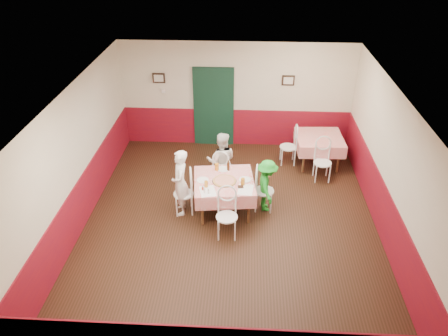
# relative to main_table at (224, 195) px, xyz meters

# --- Properties ---
(floor) EXTENTS (7.00, 7.00, 0.00)m
(floor) POSITION_rel_main_table_xyz_m (0.15, -0.39, -0.38)
(floor) COLOR black
(floor) RESTS_ON ground
(ceiling) EXTENTS (7.00, 7.00, 0.00)m
(ceiling) POSITION_rel_main_table_xyz_m (0.15, -0.39, 2.42)
(ceiling) COLOR white
(ceiling) RESTS_ON back_wall
(back_wall) EXTENTS (6.00, 0.10, 2.80)m
(back_wall) POSITION_rel_main_table_xyz_m (0.15, 3.11, 1.02)
(back_wall) COLOR beige
(back_wall) RESTS_ON ground
(front_wall) EXTENTS (6.00, 0.10, 2.80)m
(front_wall) POSITION_rel_main_table_xyz_m (0.15, -3.89, 1.02)
(front_wall) COLOR beige
(front_wall) RESTS_ON ground
(left_wall) EXTENTS (0.10, 7.00, 2.80)m
(left_wall) POSITION_rel_main_table_xyz_m (-2.85, -0.39, 1.02)
(left_wall) COLOR beige
(left_wall) RESTS_ON ground
(right_wall) EXTENTS (0.10, 7.00, 2.80)m
(right_wall) POSITION_rel_main_table_xyz_m (3.15, -0.39, 1.02)
(right_wall) COLOR beige
(right_wall) RESTS_ON ground
(wainscot_back) EXTENTS (6.00, 0.03, 1.00)m
(wainscot_back) POSITION_rel_main_table_xyz_m (0.15, 3.10, 0.12)
(wainscot_back) COLOR maroon
(wainscot_back) RESTS_ON ground
(wainscot_left) EXTENTS (0.03, 7.00, 1.00)m
(wainscot_left) POSITION_rel_main_table_xyz_m (-2.83, -0.39, 0.12)
(wainscot_left) COLOR maroon
(wainscot_left) RESTS_ON ground
(wainscot_right) EXTENTS (0.03, 7.00, 1.00)m
(wainscot_right) POSITION_rel_main_table_xyz_m (3.14, -0.39, 0.12)
(wainscot_right) COLOR maroon
(wainscot_right) RESTS_ON ground
(door) EXTENTS (0.96, 0.06, 2.10)m
(door) POSITION_rel_main_table_xyz_m (-0.45, 3.06, 0.68)
(door) COLOR black
(door) RESTS_ON ground
(picture_left) EXTENTS (0.32, 0.03, 0.26)m
(picture_left) POSITION_rel_main_table_xyz_m (-1.85, 3.06, 1.48)
(picture_left) COLOR black
(picture_left) RESTS_ON back_wall
(picture_right) EXTENTS (0.32, 0.03, 0.26)m
(picture_right) POSITION_rel_main_table_xyz_m (1.45, 3.06, 1.48)
(picture_right) COLOR black
(picture_right) RESTS_ON back_wall
(thermostat) EXTENTS (0.10, 0.03, 0.10)m
(thermostat) POSITION_rel_main_table_xyz_m (-1.75, 3.06, 1.12)
(thermostat) COLOR white
(thermostat) RESTS_ON back_wall
(main_table) EXTENTS (1.36, 1.36, 0.77)m
(main_table) POSITION_rel_main_table_xyz_m (0.00, 0.00, 0.00)
(main_table) COLOR red
(main_table) RESTS_ON ground
(second_table) EXTENTS (1.17, 1.17, 0.77)m
(second_table) POSITION_rel_main_table_xyz_m (2.24, 2.11, 0.00)
(second_table) COLOR red
(second_table) RESTS_ON ground
(chair_left) EXTENTS (0.49, 0.49, 0.90)m
(chair_left) POSITION_rel_main_table_xyz_m (-0.84, -0.10, 0.08)
(chair_left) COLOR white
(chair_left) RESTS_ON ground
(chair_right) EXTENTS (0.45, 0.45, 0.90)m
(chair_right) POSITION_rel_main_table_xyz_m (0.84, 0.10, 0.08)
(chair_right) COLOR white
(chair_right) RESTS_ON ground
(chair_far) EXTENTS (0.44, 0.44, 0.90)m
(chair_far) POSITION_rel_main_table_xyz_m (-0.10, 0.84, 0.08)
(chair_far) COLOR white
(chair_far) RESTS_ON ground
(chair_near) EXTENTS (0.43, 0.43, 0.90)m
(chair_near) POSITION_rel_main_table_xyz_m (0.10, -0.84, 0.08)
(chair_near) COLOR white
(chair_near) RESTS_ON ground
(chair_second_a) EXTENTS (0.44, 0.44, 0.90)m
(chair_second_a) POSITION_rel_main_table_xyz_m (1.49, 2.11, 0.08)
(chair_second_a) COLOR white
(chair_second_a) RESTS_ON ground
(chair_second_b) EXTENTS (0.44, 0.44, 0.90)m
(chair_second_b) POSITION_rel_main_table_xyz_m (2.24, 1.36, 0.08)
(chair_second_b) COLOR white
(chair_second_b) RESTS_ON ground
(pizza) EXTENTS (0.53, 0.53, 0.03)m
(pizza) POSITION_rel_main_table_xyz_m (0.01, -0.05, 0.40)
(pizza) COLOR #B74723
(pizza) RESTS_ON main_table
(plate_left) EXTENTS (0.28, 0.28, 0.01)m
(plate_left) POSITION_rel_main_table_xyz_m (-0.44, -0.04, 0.39)
(plate_left) COLOR white
(plate_left) RESTS_ON main_table
(plate_right) EXTENTS (0.28, 0.28, 0.01)m
(plate_right) POSITION_rel_main_table_xyz_m (0.43, 0.03, 0.39)
(plate_right) COLOR white
(plate_right) RESTS_ON main_table
(plate_far) EXTENTS (0.28, 0.28, 0.01)m
(plate_far) POSITION_rel_main_table_xyz_m (-0.05, 0.43, 0.39)
(plate_far) COLOR white
(plate_far) RESTS_ON main_table
(glass_a) EXTENTS (0.08, 0.08, 0.13)m
(glass_a) POSITION_rel_main_table_xyz_m (-0.35, -0.27, 0.45)
(glass_a) COLOR #BF7219
(glass_a) RESTS_ON main_table
(glass_b) EXTENTS (0.09, 0.09, 0.15)m
(glass_b) POSITION_rel_main_table_xyz_m (0.39, -0.16, 0.46)
(glass_b) COLOR #BF7219
(glass_b) RESTS_ON main_table
(glass_c) EXTENTS (0.09, 0.09, 0.16)m
(glass_c) POSITION_rel_main_table_xyz_m (-0.18, 0.39, 0.46)
(glass_c) COLOR #BF7219
(glass_c) RESTS_ON main_table
(beer_bottle) EXTENTS (0.07, 0.07, 0.22)m
(beer_bottle) POSITION_rel_main_table_xyz_m (0.07, 0.40, 0.50)
(beer_bottle) COLOR #381C0A
(beer_bottle) RESTS_ON main_table
(shaker_a) EXTENTS (0.04, 0.04, 0.09)m
(shaker_a) POSITION_rel_main_table_xyz_m (-0.36, -0.49, 0.43)
(shaker_a) COLOR silver
(shaker_a) RESTS_ON main_table
(shaker_b) EXTENTS (0.04, 0.04, 0.09)m
(shaker_b) POSITION_rel_main_table_xyz_m (-0.28, -0.51, 0.43)
(shaker_b) COLOR silver
(shaker_b) RESTS_ON main_table
(shaker_c) EXTENTS (0.04, 0.04, 0.09)m
(shaker_c) POSITION_rel_main_table_xyz_m (-0.40, -0.39, 0.43)
(shaker_c) COLOR #B23319
(shaker_c) RESTS_ON main_table
(menu_left) EXTENTS (0.39, 0.46, 0.00)m
(menu_left) POSITION_rel_main_table_xyz_m (-0.30, -0.43, 0.39)
(menu_left) COLOR white
(menu_left) RESTS_ON main_table
(menu_right) EXTENTS (0.33, 0.42, 0.00)m
(menu_right) POSITION_rel_main_table_xyz_m (0.45, -0.33, 0.39)
(menu_right) COLOR white
(menu_right) RESTS_ON main_table
(wallet) EXTENTS (0.12, 0.10, 0.02)m
(wallet) POSITION_rel_main_table_xyz_m (0.35, -0.25, 0.40)
(wallet) COLOR black
(wallet) RESTS_ON main_table
(diner_left) EXTENTS (0.43, 0.58, 1.46)m
(diner_left) POSITION_rel_main_table_xyz_m (-0.89, -0.11, 0.36)
(diner_left) COLOR gray
(diner_left) RESTS_ON ground
(diner_far) EXTENTS (0.68, 0.54, 1.39)m
(diner_far) POSITION_rel_main_table_xyz_m (-0.11, 0.89, 0.32)
(diner_far) COLOR gray
(diner_far) RESTS_ON ground
(diner_right) EXTENTS (0.53, 0.81, 1.17)m
(diner_right) POSITION_rel_main_table_xyz_m (0.89, 0.11, 0.21)
(diner_right) COLOR gray
(diner_right) RESTS_ON ground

